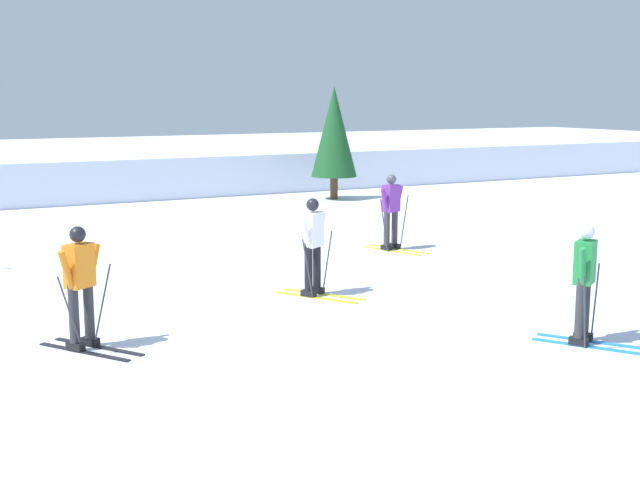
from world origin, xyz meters
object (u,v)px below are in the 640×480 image
Objects in this scene: skier_purple at (391,210)px; skier_green at (585,280)px; skier_white at (313,244)px; conifer_far_left at (334,132)px; skier_orange at (81,284)px.

skier_green is at bearing -101.95° from skier_purple.
skier_purple is 4.74m from skier_white.
conifer_far_left is (4.97, 16.26, 1.33)m from skier_green.
skier_white is at bearing -139.19° from skier_purple.
skier_green is (6.25, -3.04, 0.00)m from skier_orange.
conifer_far_left is (6.98, 11.93, 1.33)m from skier_white.
skier_white is 0.46× the size of conifer_far_left.
skier_white is at bearing 16.85° from skier_orange.
skier_purple is 8.97m from skier_orange.
skier_white is 1.00× the size of skier_orange.
skier_orange is 17.39m from conifer_far_left.
skier_purple is 1.00× the size of skier_orange.
skier_white is 1.00× the size of skier_green.
conifer_far_left is at bearing 59.67° from skier_white.
skier_orange and skier_green have the same top height.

